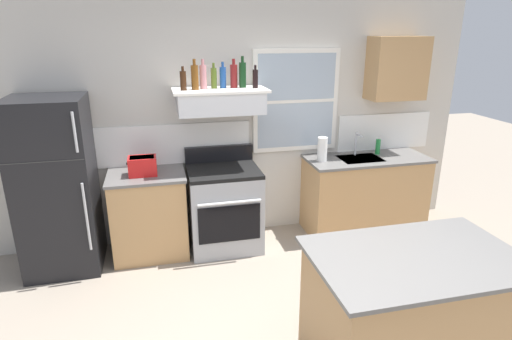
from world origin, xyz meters
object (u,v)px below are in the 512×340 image
at_px(bottle_red_label_wine, 234,76).
at_px(dish_soap_bottle, 378,147).
at_px(refrigerator, 57,186).
at_px(bottle_rose_pink, 203,76).
at_px(bottle_dark_green_wine, 243,74).
at_px(paper_towel_roll, 322,149).
at_px(toaster, 143,166).
at_px(kitchen_island, 410,313).
at_px(bottle_blue_liqueur, 223,77).
at_px(bottle_balsamic_dark, 255,78).
at_px(bottle_brown_stout, 183,80).
at_px(bottle_olive_oil_square, 214,78).
at_px(stove_range, 224,207).
at_px(bottle_amber_wine, 195,77).

bearing_deg(bottle_red_label_wine, dish_soap_bottle, -0.27).
xyz_separation_m(refrigerator, bottle_rose_pink, (1.49, 0.15, 1.00)).
relative_size(bottle_dark_green_wine, paper_towel_roll, 1.18).
xyz_separation_m(toaster, kitchen_island, (1.78, -2.09, -0.55)).
bearing_deg(kitchen_island, dish_soap_bottle, 67.45).
distance_m(bottle_blue_liqueur, bottle_balsamic_dark, 0.33).
relative_size(bottle_blue_liqueur, bottle_dark_green_wine, 0.83).
bearing_deg(bottle_dark_green_wine, bottle_rose_pink, -177.42).
bearing_deg(kitchen_island, bottle_balsamic_dark, 105.35).
xyz_separation_m(refrigerator, bottle_balsamic_dark, (2.02, 0.09, 0.98)).
xyz_separation_m(bottle_brown_stout, bottle_dark_green_wine, (0.62, 0.08, 0.04)).
xyz_separation_m(toaster, bottle_olive_oil_square, (0.77, 0.14, 0.84)).
xyz_separation_m(bottle_balsamic_dark, paper_towel_roll, (0.77, -0.03, -0.80)).
relative_size(paper_towel_roll, dish_soap_bottle, 1.50).
distance_m(bottle_rose_pink, bottle_olive_oil_square, 0.11).
xyz_separation_m(refrigerator, dish_soap_bottle, (3.53, 0.16, 0.13)).
xyz_separation_m(bottle_brown_stout, bottle_balsamic_dark, (0.73, -0.00, -0.00)).
bearing_deg(bottle_blue_liqueur, stove_range, -106.70).
bearing_deg(paper_towel_roll, stove_range, -178.11).
relative_size(toaster, bottle_rose_pink, 1.00).
relative_size(bottle_blue_liqueur, dish_soap_bottle, 1.47).
xyz_separation_m(stove_range, bottle_blue_liqueur, (0.04, 0.15, 1.39)).
height_order(refrigerator, bottle_olive_oil_square, bottle_olive_oil_square).
height_order(refrigerator, bottle_rose_pink, bottle_rose_pink).
bearing_deg(stove_range, bottle_rose_pink, 142.22).
bearing_deg(bottle_blue_liqueur, toaster, -170.88).
xyz_separation_m(bottle_rose_pink, bottle_dark_green_wine, (0.41, 0.02, 0.01)).
bearing_deg(bottle_balsamic_dark, bottle_olive_oil_square, 169.72).
height_order(stove_range, bottle_olive_oil_square, bottle_olive_oil_square).
bearing_deg(toaster, bottle_dark_green_wine, 7.21).
distance_m(bottle_dark_green_wine, bottle_balsamic_dark, 0.14).
distance_m(toaster, kitchen_island, 2.80).
bearing_deg(bottle_red_label_wine, paper_towel_roll, -6.33).
height_order(bottle_olive_oil_square, kitchen_island, bottle_olive_oil_square).
xyz_separation_m(bottle_dark_green_wine, kitchen_island, (0.71, -2.23, -1.42)).
bearing_deg(refrigerator, bottle_olive_oil_square, 5.89).
height_order(bottle_red_label_wine, bottle_dark_green_wine, bottle_dark_green_wine).
distance_m(bottle_rose_pink, dish_soap_bottle, 2.22).
bearing_deg(kitchen_island, bottle_olive_oil_square, 114.36).
bearing_deg(bottle_dark_green_wine, bottle_olive_oil_square, -179.81).
distance_m(stove_range, bottle_amber_wine, 1.43).
distance_m(stove_range, bottle_blue_liqueur, 1.40).
bearing_deg(stove_range, refrigerator, -179.20).
distance_m(bottle_olive_oil_square, bottle_red_label_wine, 0.21).
relative_size(toaster, bottle_brown_stout, 1.27).
distance_m(bottle_amber_wine, bottle_rose_pink, 0.10).
relative_size(refrigerator, bottle_brown_stout, 7.42).
relative_size(bottle_olive_oil_square, dish_soap_bottle, 1.42).
bearing_deg(bottle_red_label_wine, bottle_balsamic_dark, -20.69).
bearing_deg(bottle_brown_stout, refrigerator, -175.97).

